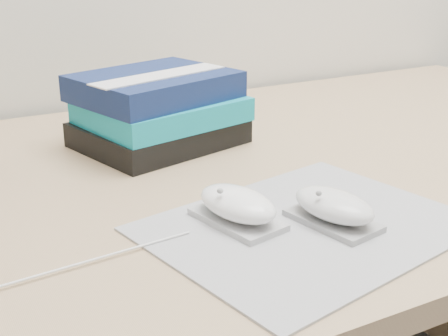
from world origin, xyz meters
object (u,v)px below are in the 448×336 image
book_stack (158,110)px  mouse_rear (237,206)px  desk (227,282)px  mouse_front (334,208)px

book_stack → mouse_rear: bearing=-96.9°
mouse_rear → desk: bearing=63.7°
desk → book_stack: 0.31m
mouse_rear → mouse_front: bearing=-30.1°
desk → mouse_front: mouse_front is taller
mouse_front → mouse_rear: bearing=149.9°
mouse_front → book_stack: size_ratio=0.42×
mouse_rear → book_stack: 0.32m
mouse_rear → mouse_front: mouse_rear is taller
desk → mouse_rear: (-0.12, -0.24, 0.26)m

